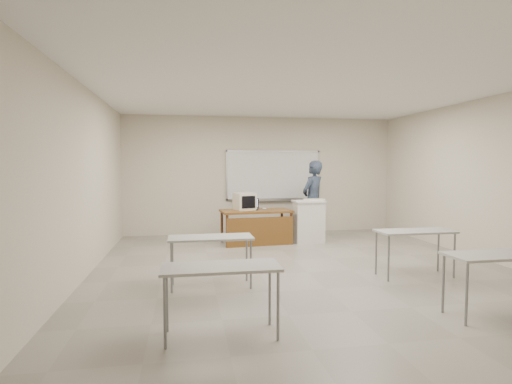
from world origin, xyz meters
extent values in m
cube|color=gray|center=(0.00, 0.00, -0.01)|extent=(7.00, 8.00, 0.01)
cube|color=white|center=(0.30, 3.97, 1.50)|extent=(2.40, 0.03, 1.20)
cube|color=#B7BABC|center=(0.30, 3.97, 2.12)|extent=(2.48, 0.04, 0.04)
cube|color=#B7BABC|center=(0.30, 3.97, 0.88)|extent=(2.48, 0.04, 0.04)
cube|color=#B7BABC|center=(-0.92, 3.97, 1.50)|extent=(0.04, 0.04, 1.28)
cube|color=#B7BABC|center=(1.52, 3.97, 1.50)|extent=(0.04, 0.04, 1.28)
cube|color=#B7BABC|center=(0.30, 3.92, 0.84)|extent=(2.16, 0.07, 0.02)
cube|color=#A7A7A1|center=(-1.60, -0.50, 0.71)|extent=(1.20, 0.50, 0.03)
cylinder|color=slate|center=(-2.15, -0.70, 0.35)|extent=(0.03, 0.03, 0.70)
cylinder|color=slate|center=(-1.05, -0.70, 0.35)|extent=(0.03, 0.03, 0.70)
cylinder|color=slate|center=(-2.15, -0.30, 0.35)|extent=(0.03, 0.03, 0.70)
cylinder|color=slate|center=(-1.05, -0.30, 0.35)|extent=(0.03, 0.03, 0.70)
cube|color=#A7A7A1|center=(1.60, -0.50, 0.71)|extent=(1.20, 0.50, 0.03)
cylinder|color=slate|center=(1.05, -0.70, 0.35)|extent=(0.03, 0.03, 0.70)
cylinder|color=slate|center=(2.15, -0.70, 0.35)|extent=(0.03, 0.03, 0.70)
cylinder|color=slate|center=(1.05, -0.30, 0.35)|extent=(0.03, 0.03, 0.70)
cylinder|color=slate|center=(2.15, -0.30, 0.35)|extent=(0.03, 0.03, 0.70)
cube|color=#A7A7A1|center=(-1.60, -2.20, 0.71)|extent=(1.20, 0.50, 0.03)
cylinder|color=slate|center=(-2.15, -2.40, 0.35)|extent=(0.03, 0.03, 0.70)
cylinder|color=slate|center=(-1.05, -2.40, 0.35)|extent=(0.03, 0.03, 0.70)
cylinder|color=slate|center=(-2.15, -2.00, 0.35)|extent=(0.03, 0.03, 0.70)
cylinder|color=slate|center=(-1.05, -2.00, 0.35)|extent=(0.03, 0.03, 0.70)
cube|color=#A7A7A1|center=(1.60, -2.20, 0.71)|extent=(1.20, 0.50, 0.03)
cylinder|color=slate|center=(1.05, -2.40, 0.35)|extent=(0.03, 0.03, 0.70)
cylinder|color=slate|center=(1.05, -2.00, 0.35)|extent=(0.03, 0.03, 0.70)
cube|color=brown|center=(-0.40, 2.60, 0.73)|extent=(1.57, 0.78, 0.04)
cube|color=brown|center=(-0.40, 2.23, 0.32)|extent=(1.49, 0.03, 0.63)
cylinder|color=#4D2B16|center=(-1.12, 2.27, 0.35)|extent=(0.06, 0.06, 0.71)
cylinder|color=#4D2B16|center=(0.32, 2.27, 0.35)|extent=(0.06, 0.06, 0.71)
cylinder|color=#4D2B16|center=(-1.12, 2.93, 0.35)|extent=(0.06, 0.06, 0.71)
cylinder|color=#4D2B16|center=(0.32, 2.93, 0.35)|extent=(0.06, 0.06, 0.71)
cube|color=silver|center=(0.80, 2.50, 0.46)|extent=(0.64, 0.46, 0.92)
cube|color=silver|center=(0.80, 2.50, 0.94)|extent=(0.68, 0.50, 0.04)
cube|color=beige|center=(-0.65, 2.75, 0.94)|extent=(0.40, 0.42, 0.38)
cube|color=beige|center=(-0.65, 2.52, 0.94)|extent=(0.42, 0.04, 0.40)
cube|color=black|center=(-0.65, 2.50, 0.94)|extent=(0.32, 0.01, 0.27)
cube|color=black|center=(-0.50, 2.70, 0.76)|extent=(0.34, 0.25, 0.02)
cube|color=black|center=(-0.50, 2.69, 0.77)|extent=(0.28, 0.14, 0.01)
cube|color=black|center=(-0.50, 2.85, 0.88)|extent=(0.34, 0.07, 0.23)
cube|color=#879CDE|center=(-0.50, 2.84, 0.89)|extent=(0.29, 0.05, 0.18)
ellipsoid|color=silver|center=(-0.20, 2.65, 0.77)|extent=(0.12, 0.09, 0.04)
cube|color=beige|center=(0.95, 2.58, 0.97)|extent=(0.52, 0.23, 0.03)
imported|color=black|center=(1.06, 2.99, 0.93)|extent=(0.81, 0.77, 1.87)
camera|label=1|loc=(-1.93, -6.19, 1.74)|focal=28.00mm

